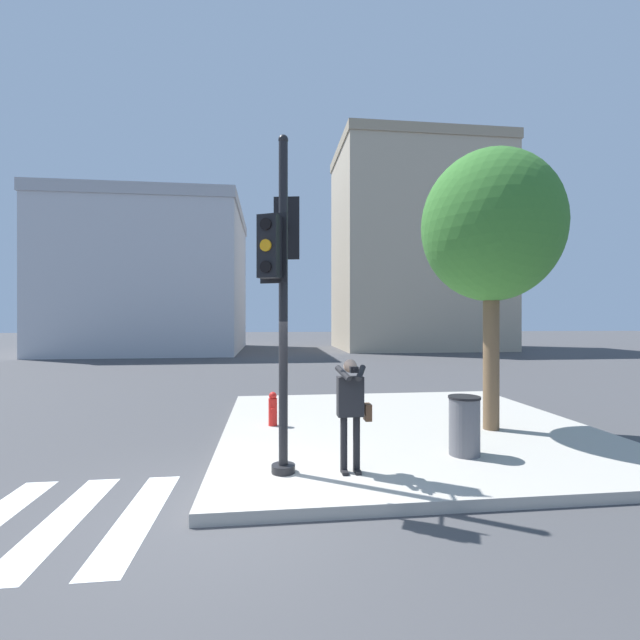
% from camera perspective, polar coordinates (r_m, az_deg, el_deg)
% --- Properties ---
extents(ground_plane, '(160.00, 160.00, 0.00)m').
position_cam_1_polar(ground_plane, '(6.36, -11.37, -23.39)').
color(ground_plane, '#424244').
extents(sidewalk_corner, '(8.00, 8.00, 0.17)m').
position_cam_1_polar(sidewalk_corner, '(10.09, 11.30, -13.95)').
color(sidewalk_corner, '#ADA89E').
rests_on(sidewalk_corner, ground_plane).
extents(traffic_signal_pole, '(0.67, 1.27, 5.21)m').
position_cam_1_polar(traffic_signal_pole, '(6.65, -5.21, 6.21)').
color(traffic_signal_pole, black).
rests_on(traffic_signal_pole, sidewalk_corner).
extents(person_photographer, '(0.58, 0.54, 1.74)m').
position_cam_1_polar(person_photographer, '(6.75, 4.19, -11.17)').
color(person_photographer, black).
rests_on(person_photographer, sidewalk_corner).
extents(street_tree, '(2.95, 2.95, 5.99)m').
position_cam_1_polar(street_tree, '(10.09, 21.86, 11.38)').
color(street_tree, brown).
rests_on(street_tree, sidewalk_corner).
extents(fire_hydrant, '(0.19, 0.25, 0.75)m').
position_cam_1_polar(fire_hydrant, '(9.75, -6.31, -11.70)').
color(fire_hydrant, red).
rests_on(fire_hydrant, sidewalk_corner).
extents(trash_bin, '(0.55, 0.55, 1.02)m').
position_cam_1_polar(trash_bin, '(8.07, 18.70, -13.17)').
color(trash_bin, '#5B5B60').
rests_on(trash_bin, sidewalk_corner).
extents(building_left, '(13.60, 13.76, 11.44)m').
position_cam_1_polar(building_left, '(36.87, -20.98, 5.06)').
color(building_left, '#BCBCC1').
rests_on(building_left, ground_plane).
extents(building_right, '(13.74, 9.82, 17.39)m').
position_cam_1_polar(building_right, '(38.54, 12.72, 9.30)').
color(building_right, tan).
rests_on(building_right, ground_plane).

